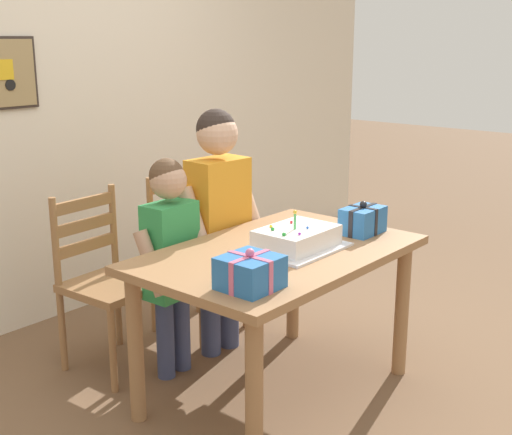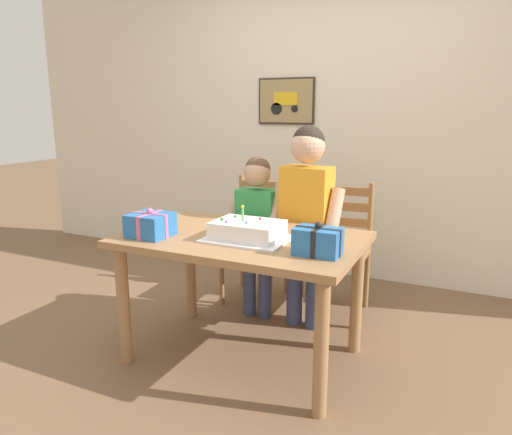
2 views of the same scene
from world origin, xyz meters
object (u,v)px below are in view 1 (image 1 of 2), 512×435
at_px(chair_left, 107,281).
at_px(child_younger, 171,247).
at_px(dining_table, 278,272).
at_px(chair_right, 194,252).
at_px(child_older, 219,208).
at_px(birthday_cake, 297,239).
at_px(gift_box_red_large, 363,220).
at_px(gift_box_beside_cake, 250,272).

relative_size(chair_left, child_younger, 0.82).
bearing_deg(dining_table, child_younger, 106.83).
relative_size(chair_right, child_older, 0.69).
distance_m(birthday_cake, child_older, 0.61).
xyz_separation_m(birthday_cake, chair_right, (0.25, 0.92, -0.31)).
distance_m(gift_box_red_large, chair_right, 1.08).
height_order(chair_left, child_younger, child_younger).
xyz_separation_m(birthday_cake, child_older, (0.12, 0.60, 0.02)).
distance_m(dining_table, gift_box_red_large, 0.54).
xyz_separation_m(chair_left, child_younger, (0.15, -0.32, 0.21)).
bearing_deg(child_younger, child_older, -0.08).
height_order(gift_box_beside_cake, child_younger, child_younger).
distance_m(chair_left, chair_right, 0.62).
height_order(chair_right, child_younger, child_younger).
height_order(gift_box_red_large, chair_right, chair_right).
relative_size(dining_table, chair_left, 1.43).
relative_size(birthday_cake, gift_box_red_large, 1.94).
bearing_deg(gift_box_beside_cake, chair_right, 54.82).
bearing_deg(chair_right, gift_box_beside_cake, -125.18).
height_order(dining_table, chair_right, chair_right).
xyz_separation_m(dining_table, child_younger, (-0.16, 0.54, 0.05)).
bearing_deg(birthday_cake, chair_right, 74.99).
relative_size(dining_table, child_older, 0.99).
bearing_deg(dining_table, gift_box_red_large, -17.10).
relative_size(birthday_cake, gift_box_beside_cake, 2.00).
height_order(dining_table, child_younger, child_younger).
xyz_separation_m(birthday_cake, gift_box_red_large, (0.42, -0.09, 0.02)).
distance_m(chair_right, child_younger, 0.61).
relative_size(gift_box_red_large, gift_box_beside_cake, 1.03).
distance_m(dining_table, birthday_cake, 0.18).
height_order(chair_left, child_older, child_older).
distance_m(dining_table, child_older, 0.60).
xyz_separation_m(birthday_cake, child_younger, (-0.23, 0.60, -0.10)).
distance_m(dining_table, gift_box_beside_cake, 0.53).
xyz_separation_m(gift_box_beside_cake, chair_left, (0.14, 1.09, -0.33)).
height_order(dining_table, birthday_cake, birthday_cake).
height_order(gift_box_red_large, gift_box_beside_cake, gift_box_red_large).
distance_m(gift_box_beside_cake, child_older, 0.99).
bearing_deg(child_younger, gift_box_red_large, -46.86).
relative_size(gift_box_beside_cake, chair_right, 0.24).
relative_size(chair_left, child_older, 0.69).
bearing_deg(child_older, chair_right, 68.53).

